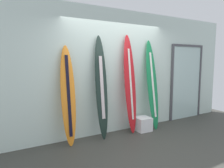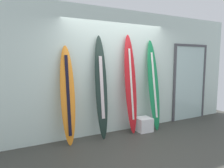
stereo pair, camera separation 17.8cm
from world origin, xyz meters
name	(u,v)px [view 1 (the left image)]	position (x,y,z in m)	size (l,w,h in m)	color
ground	(149,152)	(0.00, 0.00, -0.02)	(8.00, 8.00, 0.04)	#383832
wall_back	(114,71)	(0.00, 1.30, 1.40)	(7.20, 0.20, 2.80)	silver
surfboard_sunset	(68,96)	(-1.19, 1.00, 0.98)	(0.29, 0.33, 1.95)	orange
surfboard_charcoal	(101,88)	(-0.48, 0.99, 1.08)	(0.28, 0.35, 2.18)	#1B2B26
surfboard_crimson	(130,85)	(0.25, 1.00, 1.11)	(0.31, 0.34, 2.24)	red
surfboard_emerald	(152,85)	(0.89, 0.97, 1.06)	(0.30, 0.41, 2.15)	#167843
display_block_left	(143,124)	(0.57, 0.91, 0.16)	(0.35, 0.35, 0.32)	silver
glass_door	(186,81)	(2.33, 1.18, 1.08)	(1.21, 0.06, 2.10)	silver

